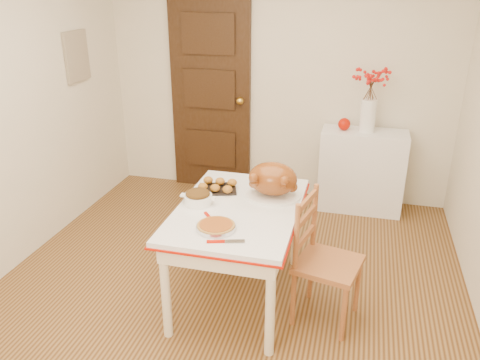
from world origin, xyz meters
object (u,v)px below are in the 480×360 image
(kitchen_table, at_px, (238,253))
(turkey_platter, at_px, (273,181))
(pumpkin_pie, at_px, (216,226))
(chair_oak, at_px, (329,261))
(sideboard, at_px, (361,171))

(kitchen_table, distance_m, turkey_platter, 0.57)
(kitchen_table, height_order, pumpkin_pie, pumpkin_pie)
(kitchen_table, relative_size, chair_oak, 1.35)
(pumpkin_pie, bearing_deg, sideboard, 67.32)
(sideboard, height_order, turkey_platter, turkey_platter)
(kitchen_table, distance_m, chair_oak, 0.65)
(chair_oak, relative_size, turkey_platter, 2.23)
(sideboard, relative_size, chair_oak, 0.90)
(sideboard, xyz_separation_m, kitchen_table, (-0.81, -1.71, -0.04))
(sideboard, relative_size, kitchen_table, 0.67)
(kitchen_table, height_order, turkey_platter, turkey_platter)
(chair_oak, height_order, pumpkin_pie, chair_oak)
(sideboard, xyz_separation_m, pumpkin_pie, (-0.86, -2.05, 0.34))
(sideboard, bearing_deg, turkey_platter, -112.21)
(sideboard, relative_size, turkey_platter, 2.01)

